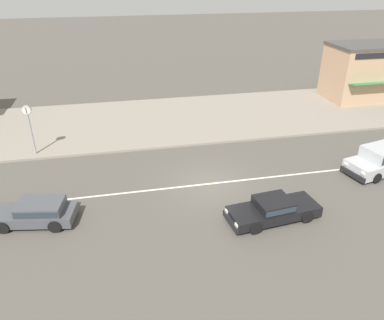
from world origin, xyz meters
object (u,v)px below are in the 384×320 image
(sedan_black_1, at_px, (273,209))
(street_clock, at_px, (28,119))
(shopfront_mid_block, at_px, (366,72))
(hatchback_dark_grey_2, at_px, (36,212))

(sedan_black_1, distance_m, street_clock, 15.36)
(sedan_black_1, xyz_separation_m, street_clock, (-12.06, 9.31, 1.93))
(street_clock, bearing_deg, shopfront_mid_block, 12.37)
(shopfront_mid_block, bearing_deg, street_clock, -167.63)
(street_clock, xyz_separation_m, shopfront_mid_block, (26.80, 5.88, 0.06))
(street_clock, relative_size, shopfront_mid_block, 0.49)
(hatchback_dark_grey_2, height_order, street_clock, street_clock)
(street_clock, distance_m, shopfront_mid_block, 27.44)
(street_clock, bearing_deg, sedan_black_1, -37.66)
(hatchback_dark_grey_2, distance_m, shopfront_mid_block, 28.88)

